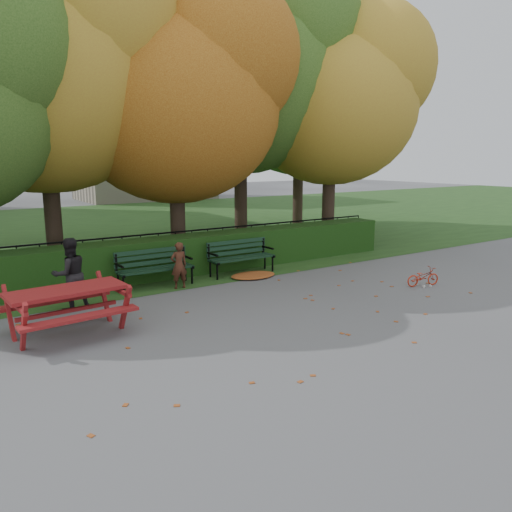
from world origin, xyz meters
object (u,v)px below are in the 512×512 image
tree_e (343,95)px  bicycle (423,277)px  tree_d (254,66)px  adult (70,274)px  tree_c (188,92)px  picnic_table (67,299)px  bench_right (240,254)px  child (179,265)px  tree_b (58,62)px  tree_g (309,100)px  bench_left (154,265)px

tree_e → bicycle: (-2.48, -5.59, -4.86)m
tree_d → tree_e: 3.15m
tree_e → adult: 11.20m
tree_c → picnic_table: tree_c is taller
tree_e → adult: bearing=-163.9°
tree_c → tree_e: (5.69, -0.19, 0.26)m
bench_right → child: bearing=-165.9°
tree_b → adult: bearing=-103.9°
tree_b → tree_d: 6.37m
child → tree_g: bearing=-142.7°
child → adult: size_ratio=0.75×
tree_e → tree_g: bearing=65.6°
tree_e → tree_g: size_ratio=0.95×
tree_d → tree_g: 5.16m
tree_b → bench_left: bearing=-69.4°
tree_c → bicycle: 8.05m
tree_e → picnic_table: bearing=-157.2°
tree_d → tree_e: size_ratio=1.17×
tree_b → bench_left: tree_b is taller
bench_left → child: 0.65m
adult → bicycle: bearing=152.4°
bench_left → child: (0.41, -0.50, 0.03)m
picnic_table → bicycle: bearing=-13.8°
tree_e → adult: tree_e is taller
tree_b → tree_c: 3.42m
bench_left → bicycle: bench_left is taller
tree_g → bench_right: bearing=-140.0°
tree_e → bench_left: (-7.82, -2.07, -4.56)m
tree_g → tree_c: bearing=-153.1°
tree_b → bench_right: bearing=-40.7°
tree_g → child: 12.30m
bench_right → tree_c: bearing=96.7°
bench_right → child: size_ratio=1.64×
tree_c → tree_d: (3.04, 1.27, 1.16)m
bench_left → picnic_table: bearing=-137.8°
picnic_table → child: 3.41m
tree_d → picnic_table: tree_d is taller
picnic_table → bicycle: (7.84, -1.25, -0.41)m
tree_b → bench_right: 6.76m
bicycle → bench_right: bearing=54.8°
tree_b → tree_d: tree_d is taller
tree_g → bicycle: tree_g is taller
tree_b → bench_right: (3.54, -3.04, -4.88)m
tree_b → bench_left: size_ratio=4.88×
tree_g → bench_right: (-7.23, -6.06, -4.85)m
tree_c → bench_right: bearing=-83.3°
tree_g → child: (-9.22, -6.56, -4.82)m
tree_e → bench_right: tree_e is taller
tree_g → child: bearing=-144.6°
tree_d → bench_left: 8.31m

